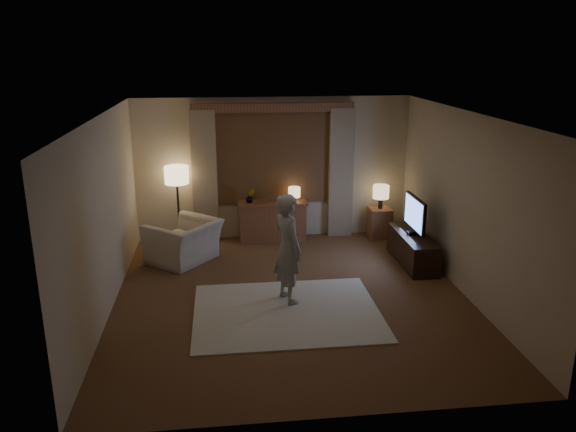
{
  "coord_description": "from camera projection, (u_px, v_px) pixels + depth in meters",
  "views": [
    {
      "loc": [
        -0.92,
        -7.31,
        3.47
      ],
      "look_at": [
        0.02,
        0.6,
        1.04
      ],
      "focal_mm": 35.0,
      "sensor_mm": 36.0,
      "label": 1
    }
  ],
  "objects": [
    {
      "name": "tv",
      "position": [
        415.0,
        214.0,
        9.08
      ],
      "size": [
        0.22,
        0.88,
        0.64
      ],
      "color": "black",
      "rests_on": "tv_stand"
    },
    {
      "name": "person",
      "position": [
        288.0,
        248.0,
        7.72
      ],
      "size": [
        0.55,
        0.66,
        1.55
      ],
      "primitive_type": "imported",
      "rotation": [
        0.0,
        0.0,
        1.93
      ],
      "color": "gray",
      "rests_on": "rug"
    },
    {
      "name": "side_table",
      "position": [
        379.0,
        223.0,
        10.53
      ],
      "size": [
        0.4,
        0.4,
        0.56
      ],
      "primitive_type": "cube",
      "color": "brown",
      "rests_on": "floor"
    },
    {
      "name": "rug",
      "position": [
        287.0,
        312.0,
        7.6
      ],
      "size": [
        2.5,
        2.0,
        0.02
      ],
      "primitive_type": "cube",
      "color": "#F5E9CE",
      "rests_on": "floor"
    },
    {
      "name": "plant",
      "position": [
        250.0,
        197.0,
        10.14
      ],
      "size": [
        0.17,
        0.13,
        0.3
      ],
      "primitive_type": "imported",
      "color": "#999999",
      "rests_on": "sideboard"
    },
    {
      "name": "table_lamp_side",
      "position": [
        381.0,
        192.0,
        10.36
      ],
      "size": [
        0.3,
        0.3,
        0.44
      ],
      "color": "black",
      "rests_on": "side_table"
    },
    {
      "name": "table_lamp_sideboard",
      "position": [
        294.0,
        193.0,
        10.21
      ],
      "size": [
        0.22,
        0.22,
        0.3
      ],
      "color": "black",
      "rests_on": "sideboard"
    },
    {
      "name": "tv_stand",
      "position": [
        413.0,
        249.0,
        9.25
      ],
      "size": [
        0.45,
        1.4,
        0.5
      ],
      "primitive_type": "cube",
      "color": "black",
      "rests_on": "floor"
    },
    {
      "name": "sideboard",
      "position": [
        273.0,
        222.0,
        10.33
      ],
      "size": [
        1.2,
        0.4,
        0.7
      ],
      "primitive_type": "cube",
      "color": "brown",
      "rests_on": "floor"
    },
    {
      "name": "floor_lamp",
      "position": [
        177.0,
        179.0,
        9.86
      ],
      "size": [
        0.42,
        0.42,
        1.45
      ],
      "color": "black",
      "rests_on": "floor"
    },
    {
      "name": "armchair",
      "position": [
        184.0,
        242.0,
        9.32
      ],
      "size": [
        1.38,
        1.41,
        0.69
      ],
      "primitive_type": "imported",
      "rotation": [
        0.0,
        0.0,
        -2.24
      ],
      "color": "beige",
      "rests_on": "floor"
    },
    {
      "name": "room",
      "position": [
        288.0,
        199.0,
        8.15
      ],
      "size": [
        5.04,
        5.54,
        2.64
      ],
      "color": "brown",
      "rests_on": "ground"
    },
    {
      "name": "picture_frame",
      "position": [
        272.0,
        199.0,
        10.2
      ],
      "size": [
        0.16,
        0.02,
        0.2
      ],
      "primitive_type": "cube",
      "color": "brown",
      "rests_on": "sideboard"
    }
  ]
}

